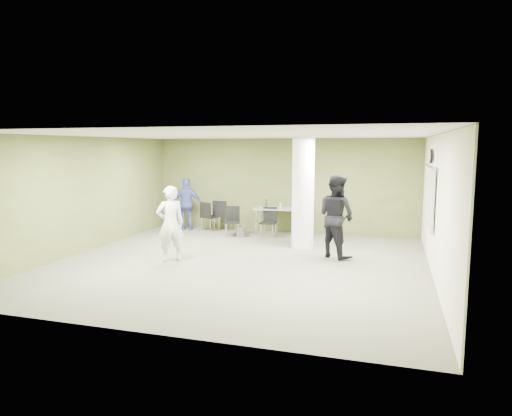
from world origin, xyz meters
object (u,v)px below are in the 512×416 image
(folding_table, at_px, (282,209))
(man_blue, at_px, (187,204))
(man_black, at_px, (336,216))
(chair_back_left, at_px, (208,214))
(woman_white, at_px, (170,224))

(folding_table, relative_size, man_blue, 1.07)
(man_black, distance_m, man_blue, 5.31)
(chair_back_left, relative_size, man_black, 0.46)
(chair_back_left, xyz_separation_m, woman_white, (0.61, -3.63, 0.33))
(man_black, height_order, man_blue, man_black)
(folding_table, relative_size, chair_back_left, 1.92)
(chair_back_left, xyz_separation_m, man_blue, (-0.71, 0.03, 0.28))
(man_blue, bearing_deg, folding_table, 172.52)
(folding_table, height_order, man_black, man_black)
(folding_table, xyz_separation_m, man_blue, (-2.98, -0.15, 0.07))
(folding_table, bearing_deg, man_blue, 176.63)
(folding_table, distance_m, man_blue, 2.99)
(woman_white, distance_m, man_blue, 3.90)
(folding_table, height_order, man_blue, man_blue)
(man_black, relative_size, man_blue, 1.20)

